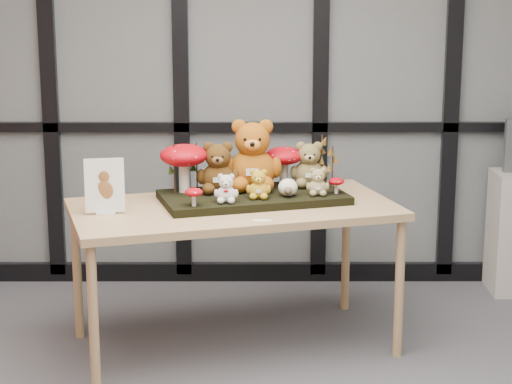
{
  "coord_description": "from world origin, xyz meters",
  "views": [
    {
      "loc": [
        0.03,
        -3.5,
        2.02
      ],
      "look_at": [
        0.03,
        1.29,
        0.89
      ],
      "focal_mm": 65.0,
      "sensor_mm": 36.0,
      "label": 1
    }
  ],
  "objects_px": {
    "bear_small_yellow": "(259,182)",
    "bear_white_bow": "(226,186)",
    "display_table": "(234,217)",
    "bear_brown_medium": "(218,165)",
    "mushroom_back_right": "(284,164)",
    "mushroom_front_left": "(194,196)",
    "bear_beige_small": "(318,180)",
    "sign_holder": "(105,188)",
    "diorama_tray": "(253,197)",
    "bear_tan_back": "(309,162)",
    "mushroom_back_left": "(184,166)",
    "mushroom_front_right": "(336,185)",
    "plush_cream_hedgehog": "(288,187)",
    "bear_pooh_yellow": "(252,151)"
  },
  "relations": [
    {
      "from": "display_table",
      "to": "mushroom_back_right",
      "type": "height_order",
      "value": "mushroom_back_right"
    },
    {
      "from": "bear_small_yellow",
      "to": "bear_white_bow",
      "type": "distance_m",
      "value": 0.19
    },
    {
      "from": "sign_holder",
      "to": "mushroom_front_left",
      "type": "bearing_deg",
      "value": -10.04
    },
    {
      "from": "display_table",
      "to": "mushroom_front_left",
      "type": "xyz_separation_m",
      "value": [
        -0.2,
        -0.18,
        0.16
      ]
    },
    {
      "from": "plush_cream_hedgehog",
      "to": "mushroom_back_right",
      "type": "distance_m",
      "value": 0.28
    },
    {
      "from": "bear_tan_back",
      "to": "sign_holder",
      "type": "relative_size",
      "value": 0.96
    },
    {
      "from": "display_table",
      "to": "bear_brown_medium",
      "type": "distance_m",
      "value": 0.31
    },
    {
      "from": "diorama_tray",
      "to": "plush_cream_hedgehog",
      "type": "bearing_deg",
      "value": -33.4
    },
    {
      "from": "bear_brown_medium",
      "to": "bear_small_yellow",
      "type": "xyz_separation_m",
      "value": [
        0.22,
        -0.15,
        -0.07
      ]
    },
    {
      "from": "bear_small_yellow",
      "to": "mushroom_front_left",
      "type": "height_order",
      "value": "bear_small_yellow"
    },
    {
      "from": "diorama_tray",
      "to": "bear_pooh_yellow",
      "type": "distance_m",
      "value": 0.26
    },
    {
      "from": "mushroom_front_left",
      "to": "sign_holder",
      "type": "relative_size",
      "value": 0.36
    },
    {
      "from": "bear_beige_small",
      "to": "mushroom_front_right",
      "type": "relative_size",
      "value": 1.69
    },
    {
      "from": "diorama_tray",
      "to": "plush_cream_hedgehog",
      "type": "height_order",
      "value": "plush_cream_hedgehog"
    },
    {
      "from": "bear_small_yellow",
      "to": "mushroom_back_left",
      "type": "relative_size",
      "value": 0.6
    },
    {
      "from": "display_table",
      "to": "bear_tan_back",
      "type": "xyz_separation_m",
      "value": [
        0.42,
        0.29,
        0.25
      ]
    },
    {
      "from": "bear_tan_back",
      "to": "bear_beige_small",
      "type": "height_order",
      "value": "bear_tan_back"
    },
    {
      "from": "bear_tan_back",
      "to": "bear_small_yellow",
      "type": "xyz_separation_m",
      "value": [
        -0.29,
        -0.3,
        -0.05
      ]
    },
    {
      "from": "diorama_tray",
      "to": "bear_tan_back",
      "type": "bearing_deg",
      "value": 14.52
    },
    {
      "from": "bear_beige_small",
      "to": "sign_holder",
      "type": "relative_size",
      "value": 0.57
    },
    {
      "from": "bear_white_bow",
      "to": "sign_holder",
      "type": "bearing_deg",
      "value": 170.55
    },
    {
      "from": "mushroom_front_left",
      "to": "sign_holder",
      "type": "xyz_separation_m",
      "value": [
        -0.46,
        0.01,
        0.04
      ]
    },
    {
      "from": "bear_tan_back",
      "to": "mushroom_front_left",
      "type": "height_order",
      "value": "bear_tan_back"
    },
    {
      "from": "bear_beige_small",
      "to": "sign_holder",
      "type": "bearing_deg",
      "value": 175.77
    },
    {
      "from": "display_table",
      "to": "bear_small_yellow",
      "type": "xyz_separation_m",
      "value": [
        0.13,
        -0.01,
        0.19
      ]
    },
    {
      "from": "bear_beige_small",
      "to": "display_table",
      "type": "bearing_deg",
      "value": 172.01
    },
    {
      "from": "diorama_tray",
      "to": "bear_small_yellow",
      "type": "relative_size",
      "value": 5.67
    },
    {
      "from": "bear_small_yellow",
      "to": "bear_beige_small",
      "type": "bearing_deg",
      "value": -3.07
    },
    {
      "from": "diorama_tray",
      "to": "mushroom_back_right",
      "type": "height_order",
      "value": "mushroom_back_right"
    },
    {
      "from": "bear_brown_medium",
      "to": "mushroom_front_right",
      "type": "height_order",
      "value": "bear_brown_medium"
    },
    {
      "from": "bear_brown_medium",
      "to": "mushroom_back_right",
      "type": "height_order",
      "value": "bear_brown_medium"
    },
    {
      "from": "sign_holder",
      "to": "display_table",
      "type": "bearing_deg",
      "value": 5.55
    },
    {
      "from": "bear_small_yellow",
      "to": "mushroom_front_right",
      "type": "height_order",
      "value": "bear_small_yellow"
    },
    {
      "from": "bear_brown_medium",
      "to": "mushroom_front_left",
      "type": "bearing_deg",
      "value": -126.03
    },
    {
      "from": "display_table",
      "to": "bear_pooh_yellow",
      "type": "height_order",
      "value": "bear_pooh_yellow"
    },
    {
      "from": "bear_small_yellow",
      "to": "bear_brown_medium",
      "type": "bearing_deg",
      "value": 129.65
    },
    {
      "from": "bear_brown_medium",
      "to": "bear_white_bow",
      "type": "height_order",
      "value": "bear_brown_medium"
    },
    {
      "from": "mushroom_front_right",
      "to": "bear_beige_small",
      "type": "bearing_deg",
      "value": -163.5
    },
    {
      "from": "display_table",
      "to": "bear_pooh_yellow",
      "type": "distance_m",
      "value": 0.4
    },
    {
      "from": "diorama_tray",
      "to": "bear_brown_medium",
      "type": "relative_size",
      "value": 3.22
    },
    {
      "from": "bear_tan_back",
      "to": "bear_white_bow",
      "type": "relative_size",
      "value": 1.65
    },
    {
      "from": "bear_brown_medium",
      "to": "bear_tan_back",
      "type": "distance_m",
      "value": 0.53
    },
    {
      "from": "bear_white_bow",
      "to": "plush_cream_hedgehog",
      "type": "relative_size",
      "value": 1.61
    },
    {
      "from": "sign_holder",
      "to": "mushroom_back_left",
      "type": "bearing_deg",
      "value": 29.67
    },
    {
      "from": "mushroom_back_left",
      "to": "mushroom_front_right",
      "type": "distance_m",
      "value": 0.84
    },
    {
      "from": "bear_tan_back",
      "to": "bear_small_yellow",
      "type": "height_order",
      "value": "bear_tan_back"
    },
    {
      "from": "plush_cream_hedgehog",
      "to": "sign_holder",
      "type": "distance_m",
      "value": 0.98
    },
    {
      "from": "mushroom_back_left",
      "to": "mushroom_front_right",
      "type": "bearing_deg",
      "value": -2.74
    },
    {
      "from": "sign_holder",
      "to": "bear_white_bow",
      "type": "bearing_deg",
      "value": -2.21
    },
    {
      "from": "diorama_tray",
      "to": "mushroom_front_right",
      "type": "height_order",
      "value": "mushroom_front_right"
    }
  ]
}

